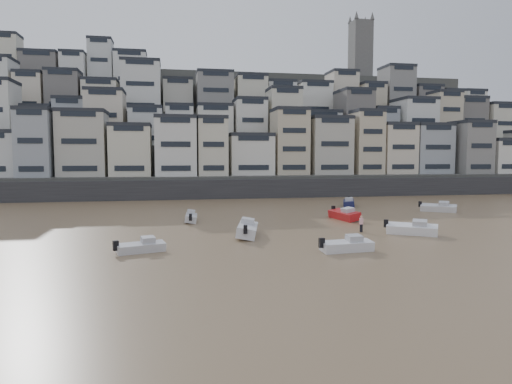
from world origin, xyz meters
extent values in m
plane|color=#94734F|center=(0.00, 0.00, 0.00)|extent=(400.00, 400.00, 0.00)
cube|color=#38383A|center=(10.00, 65.00, 1.75)|extent=(140.00, 3.00, 3.50)
cube|color=#4C4C47|center=(15.00, 72.00, 2.00)|extent=(140.00, 14.00, 4.00)
cube|color=#4C4C47|center=(15.00, 84.00, 5.00)|extent=(140.00, 14.00, 10.00)
cube|color=#4C4C47|center=(15.00, 96.00, 9.00)|extent=(140.00, 14.00, 18.00)
cube|color=#4C4C47|center=(15.00, 108.00, 13.00)|extent=(140.00, 16.00, 26.00)
cube|color=#4C4C47|center=(15.00, 122.00, 16.00)|extent=(140.00, 18.00, 32.00)
cube|color=#66635E|center=(55.00, 120.00, 41.00)|extent=(6.00, 6.00, 18.00)
camera|label=1|loc=(-4.45, -19.08, 8.08)|focal=32.00mm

